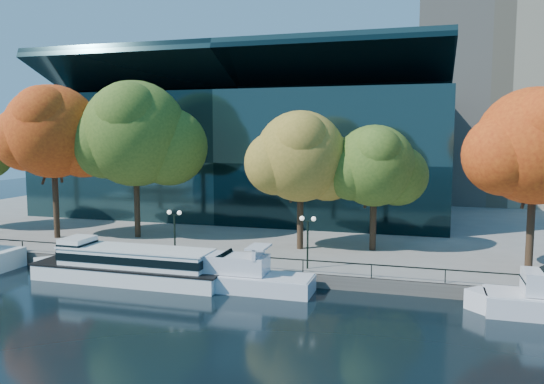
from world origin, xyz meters
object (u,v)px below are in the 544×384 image
(tree_4, at_px, (376,168))
(tour_boat, at_px, (125,264))
(tree_1, at_px, (54,134))
(cruiser_near, at_px, (236,276))
(tree_3, at_px, (302,158))
(lamp_2, at_px, (308,230))
(tree_5, at_px, (538,149))
(tree_2, at_px, (137,136))
(lamp_1, at_px, (174,223))

(tree_4, bearing_deg, tour_boat, -146.53)
(tour_boat, distance_m, tree_4, 22.31)
(tree_1, bearing_deg, tour_boat, -34.16)
(cruiser_near, relative_size, tree_3, 0.93)
(tree_4, xyz_separation_m, lamp_2, (-4.27, -7.90, -4.30))
(cruiser_near, bearing_deg, tree_5, 19.91)
(cruiser_near, bearing_deg, tree_2, 142.68)
(tree_1, bearing_deg, cruiser_near, -21.02)
(tree_1, height_order, tree_4, tree_1)
(tour_boat, height_order, tree_5, tree_5)
(tree_5, bearing_deg, cruiser_near, -160.09)
(tree_4, height_order, tree_5, tree_5)
(tree_1, distance_m, tree_4, 30.72)
(tree_2, bearing_deg, tree_1, -161.87)
(tree_1, height_order, lamp_1, tree_1)
(tree_3, bearing_deg, cruiser_near, -103.78)
(tree_3, bearing_deg, tree_5, -8.19)
(tree_2, distance_m, lamp_2, 21.21)
(tree_2, bearing_deg, lamp_2, -21.44)
(lamp_2, bearing_deg, tree_1, 169.49)
(tree_1, xyz_separation_m, tree_4, (30.43, 3.05, -2.93))
(cruiser_near, xyz_separation_m, tree_2, (-14.17, 10.80, 9.97))
(cruiser_near, relative_size, tree_1, 0.76)
(tour_boat, relative_size, tree_3, 1.36)
(tree_5, xyz_separation_m, lamp_1, (-27.30, -4.01, -6.15))
(tree_1, height_order, tree_2, tree_2)
(tree_5, height_order, lamp_2, tree_5)
(tour_boat, distance_m, lamp_1, 5.18)
(tree_1, distance_m, tree_2, 7.92)
(tree_5, bearing_deg, tree_1, 178.86)
(tree_3, height_order, tree_5, tree_5)
(tree_1, height_order, tree_5, tree_1)
(tour_boat, relative_size, tree_5, 1.22)
(lamp_1, distance_m, lamp_2, 11.08)
(tour_boat, xyz_separation_m, tree_1, (-12.74, 8.65, 9.87))
(lamp_2, bearing_deg, tree_2, 158.56)
(cruiser_near, xyz_separation_m, lamp_2, (4.47, 3.48, 2.96))
(tree_5, bearing_deg, tree_3, 171.81)
(cruiser_near, distance_m, tree_3, 13.16)
(tree_1, relative_size, tree_2, 0.97)
(tour_boat, height_order, lamp_1, lamp_1)
(tour_boat, distance_m, cruiser_near, 8.97)
(tree_2, bearing_deg, tree_5, -5.42)
(tree_5, relative_size, lamp_1, 3.38)
(cruiser_near, relative_size, lamp_1, 2.82)
(cruiser_near, height_order, lamp_1, lamp_1)
(tree_1, relative_size, lamp_2, 3.70)
(lamp_2, bearing_deg, tour_boat, -164.22)
(tree_2, bearing_deg, cruiser_near, -37.32)
(tree_4, height_order, lamp_2, tree_4)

